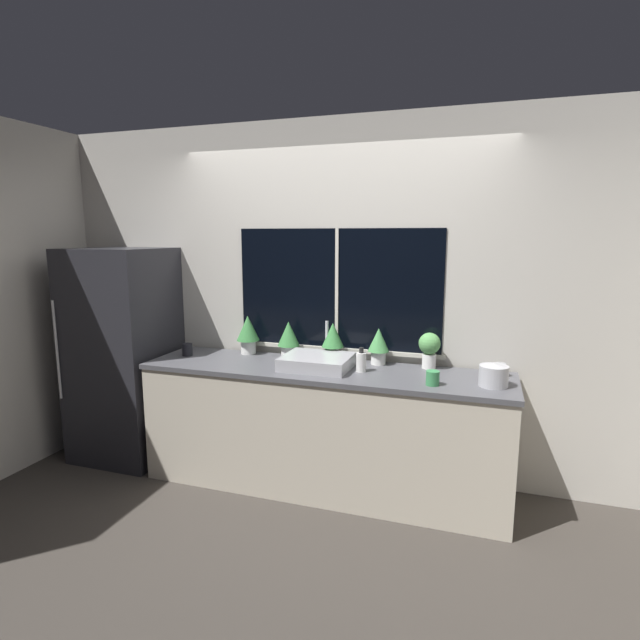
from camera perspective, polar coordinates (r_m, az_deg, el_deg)
The scene contains 16 objects.
ground_plane at distance 3.66m, azimuth -1.29°, elevation -20.54°, with size 14.00×14.00×0.00m, color #38332D.
wall_back at distance 3.85m, azimuth 2.09°, elevation 2.35°, with size 8.00×0.09×2.70m.
wall_left at distance 5.67m, azimuth -19.29°, elevation 4.18°, with size 0.06×7.00×2.70m.
counter at distance 3.73m, azimuth 0.33°, elevation -12.23°, with size 2.64×0.65×0.90m.
refrigerator at distance 4.44m, azimuth -21.47°, elevation -3.64°, with size 0.73×0.71×1.74m.
sink at distance 3.59m, azimuth -0.33°, elevation -4.77°, with size 0.48×0.46×0.30m.
potted_plant_far_left at distance 4.03m, azimuth -8.23°, elevation -1.32°, with size 0.18×0.18×0.31m.
potted_plant_left at distance 3.89m, azimuth -3.61°, elevation -1.93°, with size 0.17×0.17×0.28m.
potted_plant_center at distance 3.77m, azimuth 1.46°, elevation -2.02°, with size 0.17×0.17×0.29m.
potted_plant_right at distance 3.69m, azimuth 6.71°, elevation -2.69°, with size 0.16×0.16×0.27m.
potted_plant_far_right at distance 3.64m, azimuth 12.39°, elevation -3.06°, with size 0.15×0.15×0.26m.
soap_bottle at distance 3.50m, azimuth 4.73°, elevation -4.76°, with size 0.07×0.07×0.17m.
mug_black at distance 4.08m, azimuth -14.92°, elevation -3.28°, with size 0.08×0.08×0.10m.
mug_grey at distance 3.59m, azimuth 19.90°, elevation -5.38°, with size 0.08×0.08×0.09m.
mug_green at distance 3.26m, azimuth 12.75°, elevation -6.49°, with size 0.08×0.08×0.09m.
kettle at distance 3.34m, azimuth 19.23°, elevation -5.98°, with size 0.18×0.18×0.15m.
Camera 1 is at (1.07, -2.98, 1.85)m, focal length 28.00 mm.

